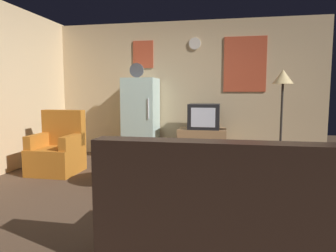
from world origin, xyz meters
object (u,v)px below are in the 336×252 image
object	(u,v)px
tv_stand	(202,145)
wine_glass	(122,145)
fridge	(141,118)
remote_control	(126,149)
mug_ceramic_white	(129,149)
book_stack	(239,161)
coffee_table	(127,168)
standing_lamp	(283,85)
armchair	(58,151)
crt_tv	(204,116)
couch	(217,216)

from	to	relation	value
tv_stand	wine_glass	world-z (taller)	wine_glass
fridge	wine_glass	distance (m)	1.73
wine_glass	remote_control	size ratio (longest dim) A/B	1.00
remote_control	mug_ceramic_white	bearing A→B (deg)	-56.38
fridge	remote_control	world-z (taller)	fridge
wine_glass	book_stack	xyz separation A→B (m)	(1.58, 1.49, -0.48)
coffee_table	mug_ceramic_white	xyz separation A→B (m)	(0.07, -0.11, 0.28)
standing_lamp	armchair	size ratio (longest dim) A/B	1.66
tv_stand	coffee_table	distance (m)	1.84
tv_stand	book_stack	xyz separation A→B (m)	(0.64, -0.10, -0.23)
mug_ceramic_white	book_stack	size ratio (longest dim) A/B	0.41
crt_tv	armchair	size ratio (longest dim) A/B	0.56
coffee_table	tv_stand	bearing A→B (deg)	61.66
wine_glass	mug_ceramic_white	bearing A→B (deg)	-45.22
mug_ceramic_white	armchair	xyz separation A→B (m)	(-1.35, 0.57, -0.18)
fridge	tv_stand	distance (m)	1.26
standing_lamp	mug_ceramic_white	bearing A→B (deg)	-146.86
armchair	book_stack	xyz separation A→B (m)	(2.79, 1.06, -0.27)
crt_tv	standing_lamp	world-z (taller)	standing_lamp
wine_glass	mug_ceramic_white	world-z (taller)	wine_glass
coffee_table	armchair	distance (m)	1.36
wine_glass	couch	bearing A→B (deg)	-50.78
crt_tv	standing_lamp	size ratio (longest dim) A/B	0.34
remote_control	book_stack	world-z (taller)	remote_control
crt_tv	remote_control	bearing A→B (deg)	-121.81
crt_tv	armchair	distance (m)	2.51
coffee_table	wine_glass	world-z (taller)	wine_glass
tv_stand	armchair	size ratio (longest dim) A/B	0.87
coffee_table	mug_ceramic_white	size ratio (longest dim) A/B	8.00
fridge	mug_ceramic_white	xyz separation A→B (m)	(0.36, -1.84, -0.24)
fridge	coffee_table	world-z (taller)	fridge
armchair	couch	xyz separation A→B (m)	(2.51, -2.03, -0.03)
armchair	remote_control	bearing A→B (deg)	-16.43
tv_stand	remote_control	bearing A→B (deg)	-121.08
fridge	wine_glass	xyz separation A→B (m)	(0.22, -1.70, -0.21)
crt_tv	armchair	bearing A→B (deg)	-151.97
crt_tv	standing_lamp	distance (m)	1.40
fridge	mug_ceramic_white	bearing A→B (deg)	-78.83
tv_stand	armchair	xyz separation A→B (m)	(-2.15, -1.16, 0.04)
standing_lamp	wine_glass	xyz separation A→B (m)	(-2.21, -1.21, -0.81)
fridge	coffee_table	xyz separation A→B (m)	(0.29, -1.73, -0.52)
mug_ceramic_white	armchair	bearing A→B (deg)	156.97
mug_ceramic_white	remote_control	xyz separation A→B (m)	(-0.12, 0.21, -0.03)
tv_stand	standing_lamp	size ratio (longest dim) A/B	0.53
fridge	crt_tv	distance (m)	1.20
armchair	mug_ceramic_white	bearing A→B (deg)	-23.03
tv_stand	armchair	distance (m)	2.44
coffee_table	crt_tv	bearing A→B (deg)	60.94
mug_ceramic_white	book_stack	bearing A→B (deg)	48.44
book_stack	wine_glass	bearing A→B (deg)	-136.76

